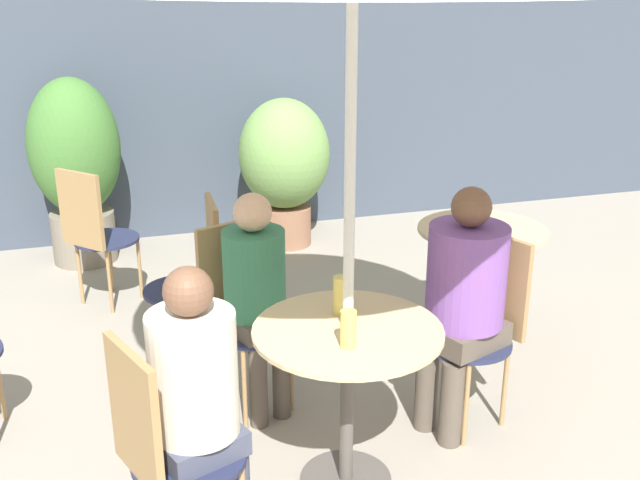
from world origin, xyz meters
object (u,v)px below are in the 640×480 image
(seated_person_2, at_px, (198,390))
(potted_plant_0, at_px, (76,162))
(seated_person_0, at_px, (463,292))
(cafe_table_near, at_px, (347,364))
(potted_plant_1, at_px, (284,162))
(bistro_chair_2, at_px, (161,441))
(beer_glass_0, at_px, (348,329))
(bistro_chair_5, at_px, (199,269))
(cafe_table_far, at_px, (480,258))
(bistro_chair_1, at_px, (240,301))
(beer_glass_1, at_px, (341,295))
(bistro_chair_0, at_px, (483,315))
(bistro_chair_3, at_px, (93,227))
(seated_person_1, at_px, (256,286))

(seated_person_2, distance_m, potted_plant_0, 3.42)
(seated_person_0, bearing_deg, cafe_table_near, -90.00)
(seated_person_0, distance_m, seated_person_2, 1.39)
(potted_plant_1, bearing_deg, bistro_chair_2, -111.08)
(beer_glass_0, bearing_deg, bistro_chair_5, 105.34)
(cafe_table_far, xyz_separation_m, bistro_chair_1, (-1.45, -0.19, -0.00))
(cafe_table_far, relative_size, potted_plant_0, 0.53)
(cafe_table_far, xyz_separation_m, beer_glass_1, (-1.13, -0.83, 0.26))
(bistro_chair_0, bearing_deg, potted_plant_1, 165.54)
(cafe_table_far, bearing_deg, cafe_table_near, -139.33)
(cafe_table_far, bearing_deg, bistro_chair_1, -172.69)
(cafe_table_far, distance_m, beer_glass_0, 1.67)
(beer_glass_0, relative_size, beer_glass_1, 0.93)
(potted_plant_1, bearing_deg, bistro_chair_1, -109.48)
(potted_plant_1, bearing_deg, beer_glass_1, -99.33)
(bistro_chair_3, bearing_deg, bistro_chair_5, 168.61)
(cafe_table_near, xyz_separation_m, seated_person_0, (0.65, 0.25, 0.14))
(cafe_table_far, bearing_deg, seated_person_2, -145.59)
(bistro_chair_1, xyz_separation_m, potted_plant_1, (0.80, 2.26, 0.13))
(cafe_table_far, bearing_deg, beer_glass_0, -136.49)
(bistro_chair_2, height_order, seated_person_1, seated_person_1)
(bistro_chair_2, bearing_deg, seated_person_2, -90.00)
(cafe_table_near, bearing_deg, potted_plant_0, 109.16)
(bistro_chair_5, bearing_deg, seated_person_2, -6.21)
(seated_person_2, relative_size, beer_glass_1, 7.21)
(cafe_table_far, relative_size, bistro_chair_2, 0.78)
(cafe_table_far, bearing_deg, seated_person_1, -166.57)
(bistro_chair_0, height_order, seated_person_0, seated_person_0)
(bistro_chair_2, xyz_separation_m, seated_person_2, (0.15, 0.06, 0.15))
(bistro_chair_0, height_order, bistro_chair_2, same)
(seated_person_1, bearing_deg, potted_plant_0, 88.00)
(bistro_chair_3, relative_size, seated_person_0, 0.78)
(bistro_chair_5, distance_m, beer_glass_1, 1.25)
(seated_person_1, bearing_deg, bistro_chair_0, -39.22)
(beer_glass_0, distance_m, potted_plant_0, 3.46)
(beer_glass_1, relative_size, potted_plant_1, 0.14)
(bistro_chair_3, bearing_deg, cafe_table_near, 161.97)
(bistro_chair_1, relative_size, potted_plant_1, 0.79)
(cafe_table_near, xyz_separation_m, bistro_chair_0, (0.80, 0.30, -0.02))
(bistro_chair_3, distance_m, beer_glass_1, 2.31)
(cafe_table_near, distance_m, beer_glass_1, 0.29)
(seated_person_2, distance_m, beer_glass_1, 0.79)
(bistro_chair_3, bearing_deg, seated_person_0, 177.65)
(bistro_chair_2, bearing_deg, beer_glass_1, -81.43)
(cafe_table_far, xyz_separation_m, seated_person_0, (-0.50, -0.74, 0.16))
(cafe_table_near, relative_size, bistro_chair_2, 0.83)
(bistro_chair_2, bearing_deg, seated_person_0, -90.00)
(bistro_chair_3, bearing_deg, seated_person_2, 145.70)
(cafe_table_far, distance_m, bistro_chair_1, 1.46)
(seated_person_0, relative_size, seated_person_1, 1.06)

